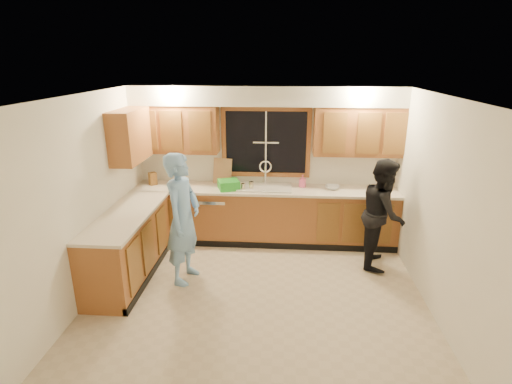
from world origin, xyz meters
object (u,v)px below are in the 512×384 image
soap_bottle (303,181)px  stove (111,266)px  bowl (332,187)px  man (183,219)px  woman (383,213)px  sink (265,191)px  knife_block (153,179)px  dish_crate (229,185)px  dishwasher (213,216)px

soap_bottle → stove: bearing=-141.4°
bowl → stove: bearing=-147.3°
man → woman: man is taller
sink → knife_block: 1.84m
knife_block → bowl: (2.91, -0.01, -0.08)m
stove → knife_block: knife_block is taller
sink → knife_block: size_ratio=4.15×
sink → woman: (1.72, -0.66, -0.07)m
man → knife_block: size_ratio=8.55×
sink → dish_crate: bearing=-169.6°
sink → stove: bearing=-134.6°
stove → woman: size_ratio=0.57×
soap_bottle → bowl: (0.47, -0.08, -0.07)m
soap_bottle → bowl: size_ratio=0.89×
sink → dishwasher: bearing=-179.0°
dish_crate → soap_bottle: soap_bottle is taller
sink → man: size_ratio=0.48×
stove → man: bearing=33.6°
sink → dish_crate: 0.59m
dishwasher → knife_block: 1.16m
woman → knife_block: 3.63m
sink → man: man is taller
dishwasher → soap_bottle: 1.58m
sink → woman: bearing=-21.0°
dishwasher → man: man is taller
dishwasher → bowl: 2.00m
sink → dishwasher: (-0.85, -0.01, -0.45)m
soap_bottle → bowl: bearing=-9.1°
soap_bottle → dish_crate: bearing=-170.3°
stove → dish_crate: 2.19m
knife_block → bowl: size_ratio=0.92×
dishwasher → bowl: (1.92, 0.04, 0.54)m
knife_block → bowl: 2.91m
soap_bottle → woman: bearing=-34.1°
stove → dishwasher: bearing=62.3°
sink → man: bearing=-127.8°
stove → man: (0.80, 0.53, 0.44)m
dishwasher → stove: size_ratio=0.91×
dishwasher → dish_crate: dish_crate is taller
man → soap_bottle: man is taller
man → dish_crate: bearing=-8.8°
dishwasher → dish_crate: size_ratio=2.62×
man → knife_block: man is taller
woman → knife_block: woman is taller
woman → dishwasher: bearing=87.3°
knife_block → soap_bottle: (2.44, 0.06, -0.00)m
sink → stove: 2.60m
woman → soap_bottle: bearing=67.3°
sink → bowl: 1.07m
knife_block → soap_bottle: size_ratio=1.03×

